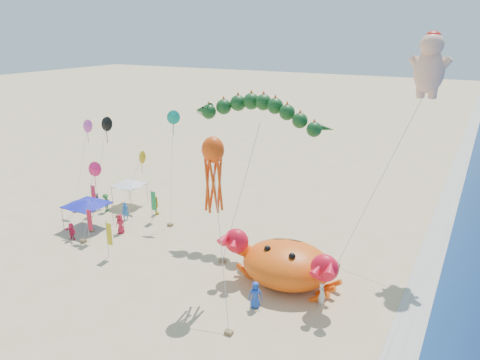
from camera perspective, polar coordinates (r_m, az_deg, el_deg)
name	(u,v)px	position (r m, az deg, el deg)	size (l,w,h in m)	color
ground	(251,271)	(36.77, 1.29, -11.00)	(320.00, 320.00, 0.00)	#D1B784
foam_strip	(413,313)	(33.88, 20.35, -15.00)	(320.00, 320.00, 0.00)	silver
crab_inflatable	(286,263)	(34.33, 5.64, -10.06)	(8.95, 6.21, 3.92)	#FF570D
dragon_kite	(258,116)	(38.75, 2.26, 7.82)	(11.84, 6.90, 12.28)	#113F17
cherub_kite	(430,64)	(38.27, 22.13, 13.01)	(5.77, 6.60, 17.67)	#FFB99B
octopus_kite	(213,169)	(30.93, -3.27, 1.32)	(4.49, 5.04, 11.17)	#F2470C
canopy_blue	(87,203)	(45.58, -18.19, -2.66)	(3.73, 3.73, 2.71)	gray
canopy_white	(129,183)	(50.12, -13.38, -0.37)	(3.08, 3.08, 2.71)	gray
feather_flags	(112,212)	(43.91, -15.38, -3.78)	(8.55, 7.76, 3.20)	gray
beachgoers	(135,223)	(43.86, -12.73, -5.16)	(26.93, 11.11, 1.88)	#CC204A
small_kites	(119,148)	(45.40, -14.50, 3.81)	(10.84, 10.59, 10.66)	gold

